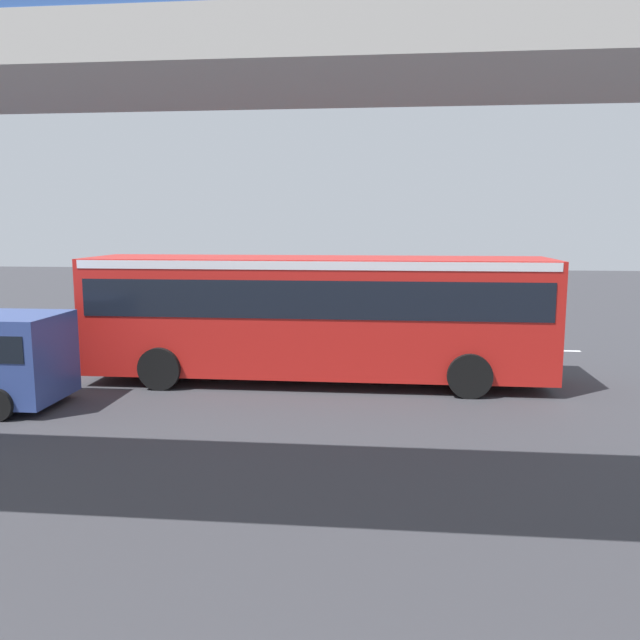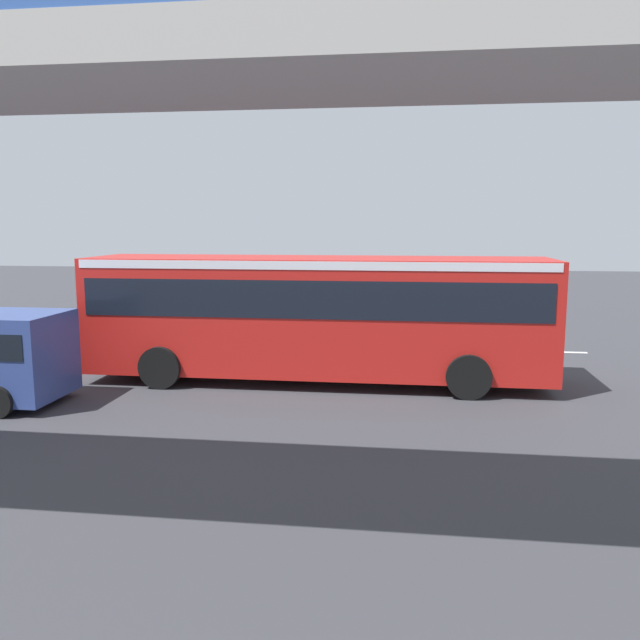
# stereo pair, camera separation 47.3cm
# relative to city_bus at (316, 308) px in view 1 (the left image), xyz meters

# --- Properties ---
(ground) EXTENTS (80.00, 80.00, 0.00)m
(ground) POSITION_rel_city_bus_xyz_m (-0.90, -1.41, -1.88)
(ground) COLOR #38383D
(city_bus) EXTENTS (11.54, 2.85, 3.15)m
(city_bus) POSITION_rel_city_bus_xyz_m (0.00, 0.00, 0.00)
(city_bus) COLOR red
(city_bus) RESTS_ON ground
(traffic_sign) EXTENTS (0.08, 0.60, 2.80)m
(traffic_sign) POSITION_rel_city_bus_xyz_m (2.40, -4.98, 0.01)
(traffic_sign) COLOR slate
(traffic_sign) RESTS_ON ground
(lane_dash_leftmost) EXTENTS (2.00, 0.20, 0.01)m
(lane_dash_leftmost) POSITION_rel_city_bus_xyz_m (-6.90, -4.66, -1.88)
(lane_dash_leftmost) COLOR silver
(lane_dash_leftmost) RESTS_ON ground
(lane_dash_left) EXTENTS (2.00, 0.20, 0.01)m
(lane_dash_left) POSITION_rel_city_bus_xyz_m (-2.90, -4.66, -1.88)
(lane_dash_left) COLOR silver
(lane_dash_left) RESTS_ON ground
(lane_dash_centre) EXTENTS (2.00, 0.20, 0.01)m
(lane_dash_centre) POSITION_rel_city_bus_xyz_m (1.10, -4.66, -1.88)
(lane_dash_centre) COLOR silver
(lane_dash_centre) RESTS_ON ground
(lane_dash_right) EXTENTS (2.00, 0.20, 0.01)m
(lane_dash_right) POSITION_rel_city_bus_xyz_m (5.10, -4.66, -1.88)
(lane_dash_right) COLOR silver
(lane_dash_right) RESTS_ON ground
(pedestrian_overpass) EXTENTS (24.38, 2.60, 7.05)m
(pedestrian_overpass) POSITION_rel_city_bus_xyz_m (-0.90, 8.71, 3.31)
(pedestrian_overpass) COLOR #B2ADA5
(pedestrian_overpass) RESTS_ON ground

